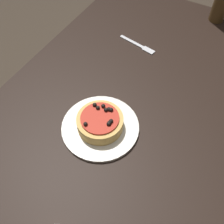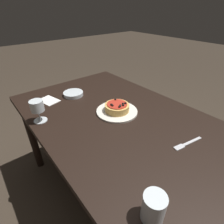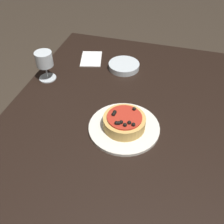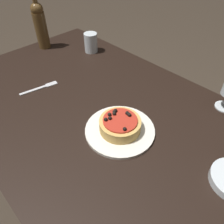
{
  "view_description": "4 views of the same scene",
  "coord_description": "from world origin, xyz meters",
  "px_view_note": "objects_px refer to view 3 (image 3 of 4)",
  "views": [
    {
      "loc": [
        0.52,
        0.24,
        1.48
      ],
      "look_at": [
        0.1,
        0.01,
        0.83
      ],
      "focal_mm": 42.0,
      "sensor_mm": 36.0,
      "label": 1
    },
    {
      "loc": [
        -0.61,
        0.6,
        1.33
      ],
      "look_at": [
        0.09,
        0.03,
        0.76
      ],
      "focal_mm": 28.0,
      "sensor_mm": 36.0,
      "label": 2
    },
    {
      "loc": [
        -0.55,
        -0.17,
        1.44
      ],
      "look_at": [
        0.14,
        0.02,
        0.78
      ],
      "focal_mm": 42.0,
      "sensor_mm": 36.0,
      "label": 3
    },
    {
      "loc": [
        0.49,
        -0.44,
        1.35
      ],
      "look_at": [
        0.08,
        -0.04,
        0.82
      ],
      "focal_mm": 35.0,
      "sensor_mm": 36.0,
      "label": 4
    }
  ],
  "objects_px": {
    "pizza": "(124,122)",
    "dinner_plate": "(124,127)",
    "dining_table": "(108,163)",
    "wine_glass": "(44,61)",
    "side_bowl": "(124,66)"
  },
  "relations": [
    {
      "from": "dinner_plate",
      "to": "side_bowl",
      "type": "xyz_separation_m",
      "value": [
        0.39,
        0.1,
        0.01
      ]
    },
    {
      "from": "pizza",
      "to": "side_bowl",
      "type": "distance_m",
      "value": 0.41
    },
    {
      "from": "dining_table",
      "to": "dinner_plate",
      "type": "relative_size",
      "value": 5.98
    },
    {
      "from": "dinner_plate",
      "to": "side_bowl",
      "type": "relative_size",
      "value": 1.77
    },
    {
      "from": "pizza",
      "to": "dinner_plate",
      "type": "bearing_deg",
      "value": -16.35
    },
    {
      "from": "dinner_plate",
      "to": "pizza",
      "type": "relative_size",
      "value": 1.7
    },
    {
      "from": "wine_glass",
      "to": "dining_table",
      "type": "bearing_deg",
      "value": -129.98
    },
    {
      "from": "pizza",
      "to": "side_bowl",
      "type": "bearing_deg",
      "value": 14.19
    },
    {
      "from": "pizza",
      "to": "side_bowl",
      "type": "height_order",
      "value": "pizza"
    },
    {
      "from": "dining_table",
      "to": "wine_glass",
      "type": "height_order",
      "value": "wine_glass"
    },
    {
      "from": "dining_table",
      "to": "pizza",
      "type": "xyz_separation_m",
      "value": [
        0.11,
        -0.03,
        0.11
      ]
    },
    {
      "from": "wine_glass",
      "to": "side_bowl",
      "type": "xyz_separation_m",
      "value": [
        0.18,
        -0.32,
        -0.08
      ]
    },
    {
      "from": "wine_glass",
      "to": "side_bowl",
      "type": "height_order",
      "value": "wine_glass"
    },
    {
      "from": "dinner_plate",
      "to": "pizza",
      "type": "distance_m",
      "value": 0.03
    },
    {
      "from": "side_bowl",
      "to": "dining_table",
      "type": "bearing_deg",
      "value": -172.03
    }
  ]
}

